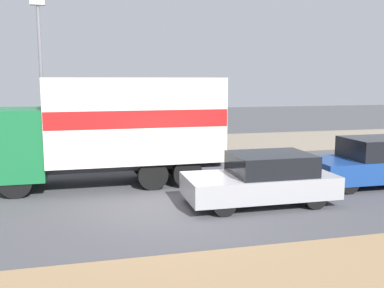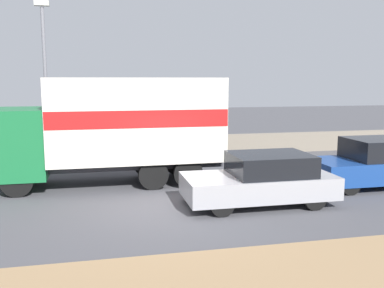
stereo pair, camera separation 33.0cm
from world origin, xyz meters
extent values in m
plane|color=#47474C|center=(0.00, 0.00, 0.00)|extent=(80.00, 80.00, 0.00)
cube|color=gray|center=(0.00, 7.88, 0.46)|extent=(60.00, 0.35, 0.92)
cylinder|color=slate|center=(-3.91, 7.07, 3.13)|extent=(0.14, 0.14, 6.26)
cube|color=beige|center=(-3.91, 7.07, 6.41)|extent=(0.56, 0.28, 0.20)
cube|color=#196B38|center=(-4.33, 3.13, 1.50)|extent=(1.70, 2.28, 2.14)
cube|color=#2D2D33|center=(-0.67, 3.13, 0.70)|extent=(5.62, 1.33, 0.25)
cube|color=silver|center=(-0.67, 3.13, 2.17)|extent=(5.62, 2.42, 2.71)
cube|color=red|center=(-0.67, 3.13, 2.27)|extent=(5.59, 2.44, 0.54)
cylinder|color=black|center=(-4.33, 2.16, 0.48)|extent=(0.95, 0.28, 0.95)
cylinder|color=black|center=(-4.33, 4.09, 0.48)|extent=(0.95, 0.28, 0.95)
cylinder|color=black|center=(0.88, 2.16, 0.48)|extent=(0.95, 0.28, 0.95)
cylinder|color=black|center=(0.88, 4.09, 0.48)|extent=(0.95, 0.28, 0.95)
cylinder|color=black|center=(-0.25, 2.16, 0.48)|extent=(0.95, 0.28, 0.95)
cylinder|color=black|center=(-0.25, 4.09, 0.48)|extent=(0.95, 0.28, 0.95)
cube|color=#9E9EA3|center=(2.41, -0.14, 0.54)|extent=(4.17, 1.87, 0.61)
cube|color=black|center=(2.74, -0.14, 1.14)|extent=(2.17, 1.72, 0.58)
cylinder|color=black|center=(1.12, -0.95, 0.31)|extent=(0.63, 0.20, 0.63)
cylinder|color=black|center=(1.12, 0.67, 0.31)|extent=(0.63, 0.20, 0.63)
cylinder|color=black|center=(3.70, -0.95, 0.31)|extent=(0.63, 0.20, 0.63)
cylinder|color=black|center=(3.70, 0.67, 0.31)|extent=(0.63, 0.20, 0.63)
cube|color=navy|center=(6.69, 0.99, 0.57)|extent=(3.84, 1.83, 0.69)
cube|color=black|center=(7.00, 0.99, 1.25)|extent=(2.00, 1.68, 0.66)
cylinder|color=black|center=(5.50, 0.20, 0.30)|extent=(0.61, 0.20, 0.61)
cylinder|color=black|center=(5.50, 1.78, 0.30)|extent=(0.61, 0.20, 0.61)
cylinder|color=black|center=(7.88, 1.78, 0.30)|extent=(0.61, 0.20, 0.61)
camera|label=1|loc=(-2.22, -11.01, 3.47)|focal=40.00mm
camera|label=2|loc=(-1.90, -11.09, 3.47)|focal=40.00mm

